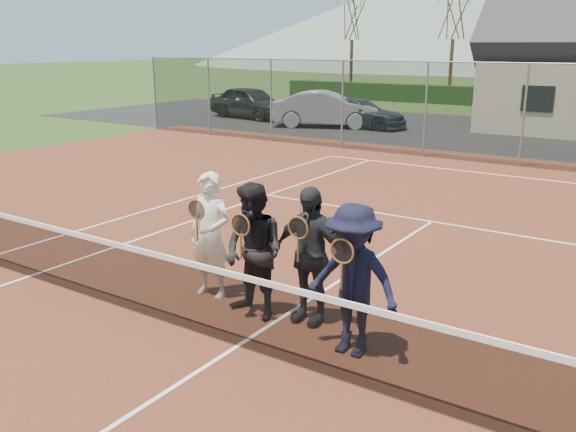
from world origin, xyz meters
name	(u,v)px	position (x,y,z in m)	size (l,w,h in m)	color
ground	(561,140)	(0.00, 20.00, 0.00)	(220.00, 220.00, 0.00)	#274017
court_surface	(238,347)	(0.00, 0.00, 0.01)	(30.00, 30.00, 0.02)	#562819
tarmac_carpark	(458,132)	(-4.00, 20.00, 0.01)	(40.00, 12.00, 0.01)	black
hill_west	(489,8)	(-25.00, 95.00, 9.00)	(110.00, 110.00, 18.00)	slate
car_a	(251,102)	(-14.21, 19.14, 0.78)	(1.84, 4.57, 1.56)	black
car_b	(327,109)	(-9.36, 18.25, 0.78)	(1.65, 4.73, 1.56)	#9D9EA5
car_c	(359,113)	(-8.10, 18.88, 0.62)	(1.73, 4.26, 1.24)	#181F30
court_markings	(238,346)	(0.00, 0.00, 0.02)	(11.03, 23.83, 0.01)	white
tennis_net	(237,307)	(0.00, 0.00, 0.54)	(11.68, 0.08, 1.10)	slate
perimeter_fence	(524,115)	(0.00, 13.50, 1.52)	(30.07, 0.07, 3.02)	slate
tree_a	(353,9)	(-16.00, 33.00, 5.79)	(3.20, 3.20, 7.77)	#392414
tree_b	(455,6)	(-9.00, 33.00, 5.79)	(3.20, 3.20, 7.77)	#3C2816
player_a	(210,235)	(-1.28, 1.04, 0.92)	(0.69, 0.52, 1.80)	white
player_b	(254,252)	(-0.34, 0.81, 0.92)	(0.97, 0.81, 1.80)	black
player_c	(309,255)	(0.32, 1.10, 0.92)	(1.06, 0.50, 1.80)	#25262A
player_d	(353,281)	(1.19, 0.63, 0.92)	(1.17, 0.67, 1.80)	black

